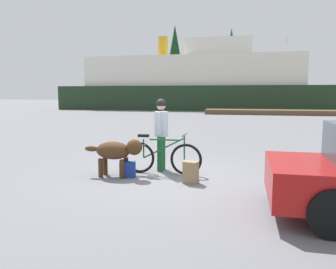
% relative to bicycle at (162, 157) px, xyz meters
% --- Properties ---
extents(ground_plane, '(160.00, 160.00, 0.00)m').
position_rel_bicycle_xyz_m(ground_plane, '(0.18, -0.19, -0.38)').
color(ground_plane, slate).
extents(bicycle, '(1.77, 0.44, 0.90)m').
position_rel_bicycle_xyz_m(bicycle, '(0.00, 0.00, 0.00)').
color(bicycle, black).
rests_on(bicycle, ground_plane).
extents(person_cyclist, '(0.32, 0.53, 1.67)m').
position_rel_bicycle_xyz_m(person_cyclist, '(-0.10, 0.37, 0.61)').
color(person_cyclist, '#19592D').
rests_on(person_cyclist, ground_plane).
extents(dog, '(1.31, 0.45, 0.83)m').
position_rel_bicycle_xyz_m(dog, '(-0.88, -0.44, 0.17)').
color(dog, '#472D19').
rests_on(dog, ground_plane).
extents(backpack, '(0.32, 0.25, 0.44)m').
position_rel_bicycle_xyz_m(backpack, '(0.75, -0.62, -0.16)').
color(backpack, '#8C7251').
rests_on(backpack, ground_plane).
extents(handbag_pannier, '(0.34, 0.23, 0.34)m').
position_rel_bicycle_xyz_m(handbag_pannier, '(-0.64, -0.44, -0.21)').
color(handbag_pannier, navy).
rests_on(handbag_pannier, ground_plane).
extents(dock_pier, '(16.72, 2.33, 0.40)m').
position_rel_bicycle_xyz_m(dock_pier, '(6.77, 22.73, -0.18)').
color(dock_pier, brown).
rests_on(dock_pier, ground_plane).
extents(ferry_boat, '(28.98, 8.37, 8.18)m').
position_rel_bicycle_xyz_m(ferry_boat, '(-3.92, 30.94, 2.44)').
color(ferry_boat, '#1E331E').
rests_on(ferry_boat, ground_plane).
extents(sailboat_moored, '(7.96, 2.23, 7.40)m').
position_rel_bicycle_xyz_m(sailboat_moored, '(5.60, 29.17, 0.10)').
color(sailboat_moored, navy).
rests_on(sailboat_moored, ground_plane).
extents(pine_tree_far_left, '(3.53, 3.53, 12.03)m').
position_rel_bicycle_xyz_m(pine_tree_far_left, '(-8.84, 43.79, 6.67)').
color(pine_tree_far_left, '#4C331E').
rests_on(pine_tree_far_left, ground_plane).
extents(pine_tree_center, '(3.26, 3.26, 11.58)m').
position_rel_bicycle_xyz_m(pine_tree_center, '(-0.53, 45.79, 6.59)').
color(pine_tree_center, '#4C331E').
rests_on(pine_tree_center, ground_plane).
extents(pine_tree_mid_back, '(3.15, 3.15, 9.70)m').
position_rel_bicycle_xyz_m(pine_tree_mid_back, '(-4.50, 49.78, 5.55)').
color(pine_tree_mid_back, '#4C331E').
rests_on(pine_tree_mid_back, ground_plane).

